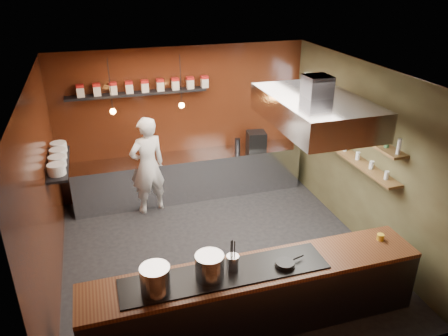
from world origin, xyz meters
name	(u,v)px	position (x,y,z in m)	size (l,w,h in m)	color
floor	(220,255)	(0.00, 0.00, 0.00)	(5.00, 5.00, 0.00)	black
back_wall	(184,122)	(0.00, 2.50, 1.50)	(5.00, 5.00, 0.00)	black
left_wall	(44,197)	(-2.50, 0.00, 1.50)	(5.00, 5.00, 0.00)	black
right_wall	(363,155)	(2.50, 0.00, 1.50)	(5.00, 5.00, 0.00)	#423D25
ceiling	(219,75)	(0.00, 0.00, 3.00)	(5.00, 5.00, 0.00)	silver
window_pane	(314,104)	(2.45, 1.70, 1.90)	(1.00, 1.00, 0.00)	white
prep_counter	(190,176)	(0.00, 2.17, 0.45)	(4.60, 0.65, 0.90)	silver
pass_counter	(255,296)	(0.00, -1.60, 0.47)	(4.40, 0.72, 0.94)	#38383D
tin_shelf	(137,93)	(-0.90, 2.36, 2.20)	(2.60, 0.26, 0.04)	black
plate_shelf	(59,163)	(-2.34, 1.00, 1.55)	(0.30, 1.40, 0.04)	black
bottle_shelf_upper	(348,126)	(2.34, 0.30, 1.92)	(0.26, 2.80, 0.04)	brown
bottle_shelf_lower	(345,152)	(2.34, 0.30, 1.45)	(0.26, 2.80, 0.04)	brown
extractor_hood	(315,110)	(1.30, -0.40, 2.51)	(1.20, 2.00, 0.72)	#38383D
pendant_left	(113,108)	(-1.40, 1.70, 2.15)	(0.10, 0.10, 0.95)	black
pendant_right	(182,103)	(-0.20, 1.70, 2.15)	(0.10, 0.10, 0.95)	black
storage_tins	(145,86)	(-0.75, 2.36, 2.33)	(2.43, 0.13, 0.22)	beige
plate_stacks	(58,158)	(-2.34, 1.00, 1.65)	(0.26, 1.16, 0.16)	silver
bottles	(349,118)	(2.34, 0.30, 2.06)	(0.06, 2.66, 0.24)	silver
wine_glasses	(345,147)	(2.34, 0.30, 1.53)	(0.07, 2.37, 0.13)	silver
stockpot_large	(155,280)	(-1.27, -1.68, 1.11)	(0.35, 0.35, 0.34)	#BBBDC2
stockpot_small	(210,267)	(-0.61, -1.63, 1.10)	(0.35, 0.35, 0.33)	#B0B3B7
utensil_crock	(233,263)	(-0.30, -1.56, 1.04)	(0.16, 0.16, 0.20)	silver
frying_pan	(285,264)	(0.36, -1.69, 0.97)	(0.42, 0.26, 0.06)	black
butter_jar	(380,237)	(1.87, -1.52, 0.96)	(0.10, 0.10, 0.09)	yellow
espresso_machine	(256,140)	(1.42, 2.12, 1.08)	(0.37, 0.35, 0.37)	black
chef	(148,166)	(-0.87, 1.81, 0.96)	(0.70, 0.46, 1.91)	silver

